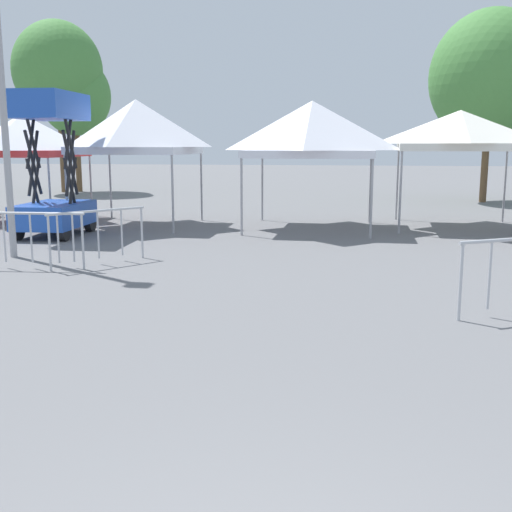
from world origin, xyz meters
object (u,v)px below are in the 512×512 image
at_px(canopy_tent_behind_right, 312,129).
at_px(tree_behind_tents_right, 491,77).
at_px(tree_behind_tents_center, 58,71).
at_px(tree_behind_tents_left, 75,96).
at_px(canopy_tent_left_of_center, 460,131).
at_px(crowd_barrier_by_lift, 31,229).
at_px(canopy_tent_far_left, 23,135).
at_px(crowd_barrier_mid_lot, 98,226).
at_px(scissor_lift, 53,192).
at_px(canopy_tent_far_right, 136,127).

bearing_deg(canopy_tent_behind_right, tree_behind_tents_right, 55.18).
xyz_separation_m(tree_behind_tents_center, tree_behind_tents_left, (0.61, 0.42, -1.18)).
relative_size(tree_behind_tents_center, tree_behind_tents_left, 1.24).
relative_size(canopy_tent_left_of_center, crowd_barrier_by_lift, 1.64).
bearing_deg(canopy_tent_behind_right, canopy_tent_far_left, 176.43).
bearing_deg(canopy_tent_left_of_center, canopy_tent_far_left, -178.55).
bearing_deg(tree_behind_tents_center, canopy_tent_far_left, -68.85).
bearing_deg(crowd_barrier_by_lift, canopy_tent_behind_right, 53.59).
bearing_deg(tree_behind_tents_left, tree_behind_tents_right, -8.33).
distance_m(crowd_barrier_by_lift, crowd_barrier_mid_lot, 1.23).
xyz_separation_m(canopy_tent_behind_right, canopy_tent_left_of_center, (4.02, 0.87, -0.03)).
height_order(canopy_tent_behind_right, canopy_tent_left_of_center, canopy_tent_behind_right).
bearing_deg(crowd_barrier_by_lift, scissor_lift, 111.67).
xyz_separation_m(canopy_tent_far_right, crowd_barrier_by_lift, (0.17, -6.35, -2.06)).
bearing_deg(crowd_barrier_mid_lot, crowd_barrier_by_lift, -150.87).
bearing_deg(crowd_barrier_by_lift, canopy_tent_left_of_center, 39.89).
xyz_separation_m(tree_behind_tents_right, crowd_barrier_mid_lot, (-10.11, -15.09, -4.20)).
bearing_deg(tree_behind_tents_right, tree_behind_tents_center, 173.15).
distance_m(canopy_tent_far_right, crowd_barrier_by_lift, 6.68).
bearing_deg(canopy_tent_far_right, scissor_lift, -122.56).
height_order(canopy_tent_left_of_center, tree_behind_tents_left, tree_behind_tents_left).
relative_size(tree_behind_tents_right, crowd_barrier_mid_lot, 4.47).
relative_size(tree_behind_tents_center, crowd_barrier_by_lift, 3.90).
relative_size(canopy_tent_far_left, canopy_tent_far_right, 0.91).
distance_m(canopy_tent_left_of_center, crowd_barrier_mid_lot, 10.46).
relative_size(canopy_tent_far_right, crowd_barrier_mid_lot, 2.10).
xyz_separation_m(canopy_tent_left_of_center, tree_behind_tents_center, (-17.10, 10.67, 3.14)).
distance_m(tree_behind_tents_center, crowd_barrier_by_lift, 20.49).
relative_size(canopy_tent_behind_right, tree_behind_tents_right, 0.46).
bearing_deg(tree_behind_tents_center, crowd_barrier_mid_lot, -61.76).
distance_m(scissor_lift, tree_behind_tents_left, 16.00).
height_order(canopy_tent_behind_right, tree_behind_tents_left, tree_behind_tents_left).
relative_size(canopy_tent_far_left, tree_behind_tents_left, 0.49).
xyz_separation_m(canopy_tent_behind_right, tree_behind_tents_left, (-12.47, 11.97, 1.93)).
bearing_deg(crowd_barrier_by_lift, canopy_tent_far_left, 119.84).
distance_m(canopy_tent_left_of_center, tree_behind_tents_right, 8.95).
distance_m(canopy_tent_far_left, canopy_tent_left_of_center, 12.85).
bearing_deg(canopy_tent_far_left, crowd_barrier_by_lift, -60.16).
distance_m(tree_behind_tents_right, crowd_barrier_by_lift, 19.72).
height_order(crowd_barrier_by_lift, crowd_barrier_mid_lot, same).
bearing_deg(tree_behind_tents_right, crowd_barrier_mid_lot, -123.82).
distance_m(tree_behind_tents_right, crowd_barrier_mid_lot, 18.65).
distance_m(scissor_lift, tree_behind_tents_right, 17.71).
relative_size(canopy_tent_far_right, canopy_tent_left_of_center, 1.04).
bearing_deg(scissor_lift, canopy_tent_far_right, 57.44).
relative_size(canopy_tent_far_right, canopy_tent_behind_right, 1.02).
relative_size(canopy_tent_behind_right, tree_behind_tents_center, 0.43).
relative_size(tree_behind_tents_left, crowd_barrier_mid_lot, 3.87).
bearing_deg(canopy_tent_behind_right, crowd_barrier_by_lift, -126.41).
bearing_deg(canopy_tent_far_right, canopy_tent_left_of_center, 6.40).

